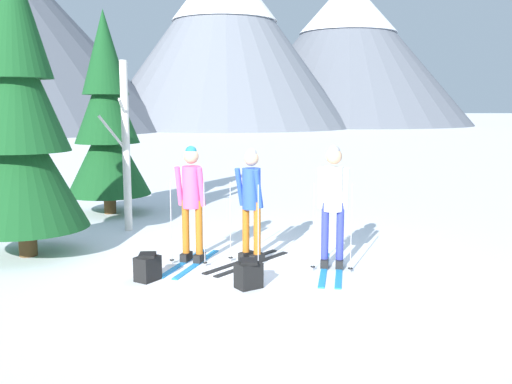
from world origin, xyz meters
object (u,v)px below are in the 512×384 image
object	(u,v)px
skier_in_white	(333,201)
backpack_on_snow_beside	(148,267)
skier_in_pink	(192,199)
backpack_on_snow_front	(249,274)
pine_tree_near	(107,122)
birch_tree_tall	(126,146)
skier_in_blue	(251,200)
pine_tree_mid	(20,120)

from	to	relation	value
skier_in_white	backpack_on_snow_beside	world-z (taller)	skier_in_white
skier_in_pink	backpack_on_snow_front	size ratio (longest dim) A/B	4.52
pine_tree_near	birch_tree_tall	bearing A→B (deg)	-69.71
skier_in_blue	pine_tree_near	distance (m)	5.27
skier_in_blue	pine_tree_mid	xyz separation A→B (m)	(-3.55, 0.62, 1.20)
backpack_on_snow_front	birch_tree_tall	bearing A→B (deg)	120.03
pine_tree_mid	backpack_on_snow_front	bearing A→B (deg)	-28.68
pine_tree_mid	backpack_on_snow_front	xyz separation A→B (m)	(3.44, -1.88, -1.98)
pine_tree_near	pine_tree_mid	bearing A→B (deg)	-99.91
skier_in_pink	skier_in_blue	xyz separation A→B (m)	(0.90, -0.04, -0.03)
pine_tree_near	backpack_on_snow_front	bearing A→B (deg)	-63.04
skier_in_pink	backpack_on_snow_beside	world-z (taller)	skier_in_pink
backpack_on_snow_beside	skier_in_white	bearing A→B (deg)	8.81
skier_in_blue	backpack_on_snow_beside	bearing A→B (deg)	-150.33
backpack_on_snow_front	backpack_on_snow_beside	world-z (taller)	same
skier_in_blue	birch_tree_tall	xyz separation A→B (m)	(-2.24, 2.42, 0.67)
skier_in_blue	pine_tree_mid	size ratio (longest dim) A/B	0.37
skier_in_pink	birch_tree_tall	distance (m)	2.80
skier_in_blue	skier_in_white	distance (m)	1.25
skier_in_pink	birch_tree_tall	bearing A→B (deg)	119.38
backpack_on_snow_beside	pine_tree_near	bearing A→B (deg)	105.76
birch_tree_tall	backpack_on_snow_front	world-z (taller)	birch_tree_tall
pine_tree_mid	birch_tree_tall	size ratio (longest dim) A/B	1.47
skier_in_blue	backpack_on_snow_front	size ratio (longest dim) A/B	4.42
backpack_on_snow_front	backpack_on_snow_beside	size ratio (longest dim) A/B	0.99
pine_tree_mid	backpack_on_snow_front	size ratio (longest dim) A/B	11.95
skier_in_pink	pine_tree_mid	world-z (taller)	pine_tree_mid
skier_in_pink	backpack_on_snow_beside	size ratio (longest dim) A/B	4.48
backpack_on_snow_front	pine_tree_near	bearing A→B (deg)	116.96
skier_in_pink	pine_tree_near	size ratio (longest dim) A/B	0.40
skier_in_pink	pine_tree_near	distance (m)	4.79
skier_in_pink	skier_in_white	world-z (taller)	skier_in_white
birch_tree_tall	pine_tree_mid	bearing A→B (deg)	-126.15
skier_in_blue	birch_tree_tall	bearing A→B (deg)	132.76
pine_tree_near	backpack_on_snow_beside	world-z (taller)	pine_tree_near
skier_in_pink	skier_in_blue	bearing A→B (deg)	-2.76
pine_tree_near	pine_tree_mid	xyz separation A→B (m)	(-0.64, -3.64, 0.13)
skier_in_white	pine_tree_mid	bearing A→B (deg)	167.46
pine_tree_mid	backpack_on_snow_beside	xyz separation A→B (m)	(2.08, -1.46, -1.98)
pine_tree_mid	backpack_on_snow_front	distance (m)	4.40
skier_in_white	pine_tree_mid	world-z (taller)	pine_tree_mid
skier_in_blue	pine_tree_near	bearing A→B (deg)	124.42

